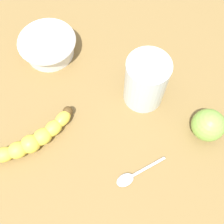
{
  "coord_description": "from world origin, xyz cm",
  "views": [
    {
      "loc": [
        -26.07,
        4.76,
        56.79
      ],
      "look_at": [
        -3.89,
        -4.48,
        5.0
      ],
      "focal_mm": 42.66,
      "sensor_mm": 36.0,
      "label": 1
    }
  ],
  "objects": [
    {
      "name": "ceramic_bowl",
      "position": [
        17.83,
        3.03,
        6.01
      ],
      "size": [
        13.77,
        13.77,
        5.06
      ],
      "color": "white",
      "rests_on": "wooden_tabletop"
    },
    {
      "name": "banana",
      "position": [
        -3.44,
        13.69,
        4.93
      ],
      "size": [
        7.22,
        21.54,
        3.86
      ],
      "rotation": [
        0.0,
        0.0,
        4.86
      ],
      "color": "yellow",
      "rests_on": "wooden_tabletop"
    },
    {
      "name": "smoothie_glass",
      "position": [
        -1.9,
        -12.95,
        8.74
      ],
      "size": [
        8.94,
        8.94,
        12.16
      ],
      "color": "silver",
      "rests_on": "wooden_tabletop"
    },
    {
      "name": "green_apple_fruit",
      "position": [
        -14.77,
        -21.24,
        6.4
      ],
      "size": [
        6.8,
        6.8,
        6.8
      ],
      "primitive_type": "sphere",
      "color": "#84B747",
      "rests_on": "wooden_tabletop"
    },
    {
      "name": "wooden_tabletop",
      "position": [
        0.0,
        0.0,
        1.5
      ],
      "size": [
        120.0,
        120.0,
        3.0
      ],
      "primitive_type": "cube",
      "color": "olive",
      "rests_on": "ground"
    },
    {
      "name": "teaspoon",
      "position": [
        -17.84,
        -2.13,
        3.4
      ],
      "size": [
        2.76,
        11.29,
        0.8
      ],
      "rotation": [
        0.0,
        0.0,
        1.68
      ],
      "color": "silver",
      "rests_on": "wooden_tabletop"
    }
  ]
}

